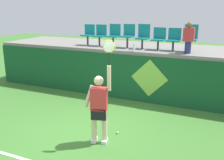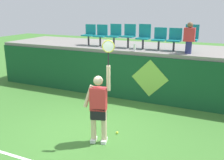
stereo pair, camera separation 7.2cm
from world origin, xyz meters
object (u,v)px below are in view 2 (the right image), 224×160
stadium_chair_2 (115,34)px  stadium_chair_6 (175,38)px  tennis_ball (117,133)px  stadium_chair_1 (101,34)px  stadium_chair_4 (144,36)px  stadium_chair_7 (191,37)px  tennis_player (99,106)px  stadium_chair_5 (159,38)px  water_bottle (135,48)px  stadium_chair_0 (89,33)px  stadium_chair_3 (129,34)px  spectator_0 (189,38)px

stadium_chair_2 → stadium_chair_6: size_ratio=1.10×
tennis_ball → stadium_chair_1: (-2.17, 3.39, 2.13)m
stadium_chair_4 → stadium_chair_7: 1.64m
tennis_player → stadium_chair_5: 4.13m
tennis_player → stadium_chair_6: size_ratio=3.27×
stadium_chair_6 → stadium_chair_5: bearing=180.0°
stadium_chair_2 → stadium_chair_4: stadium_chair_4 is taller
stadium_chair_4 → stadium_chair_2: bearing=-179.7°
water_bottle → stadium_chair_0: size_ratio=0.31×
stadium_chair_3 → stadium_chair_4: size_ratio=0.98×
stadium_chair_7 → stadium_chair_6: bearing=-179.2°
stadium_chair_0 → stadium_chair_2: bearing=0.2°
water_bottle → stadium_chair_1: bearing=156.6°
tennis_player → stadium_chair_5: (0.35, 3.94, 1.20)m
stadium_chair_0 → stadium_chair_5: 2.80m
tennis_ball → water_bottle: (-0.54, 2.68, 1.81)m
water_bottle → stadium_chair_5: stadium_chair_5 is taller
stadium_chair_0 → stadium_chair_4: 2.23m
stadium_chair_6 → stadium_chair_1: bearing=180.0°
tennis_player → stadium_chair_7: size_ratio=2.78×
stadium_chair_1 → spectator_0: bearing=-7.0°
stadium_chair_5 → spectator_0: (1.07, -0.41, 0.10)m
stadium_chair_5 → spectator_0: 1.15m
stadium_chair_6 → tennis_ball: bearing=-100.8°
stadium_chair_3 → stadium_chair_1: bearing=180.0°
stadium_chair_3 → stadium_chair_4: stadium_chair_4 is taller
stadium_chair_2 → stadium_chair_7: size_ratio=0.94×
stadium_chair_1 → stadium_chair_4: size_ratio=0.93×
water_bottle → stadium_chair_2: bearing=146.2°
stadium_chair_6 → stadium_chair_7: 0.55m
water_bottle → stadium_chair_3: (-0.48, 0.70, 0.36)m
stadium_chair_2 → stadium_chair_7: bearing=0.1°
stadium_chair_2 → stadium_chair_6: (2.24, -0.00, -0.05)m
tennis_player → stadium_chair_1: (-1.94, 3.94, 1.23)m
stadium_chair_4 → stadium_chair_5: stadium_chair_4 is taller
stadium_chair_3 → stadium_chair_7: 2.21m
tennis_player → stadium_chair_4: size_ratio=2.88×
tennis_player → stadium_chair_0: 4.80m
tennis_ball → stadium_chair_3: size_ratio=0.08×
stadium_chair_4 → water_bottle: bearing=-96.7°
stadium_chair_7 → water_bottle: bearing=-157.6°
stadium_chair_5 → spectator_0: spectator_0 is taller
stadium_chair_2 → stadium_chair_3: 0.57m
stadium_chair_6 → stadium_chair_7: stadium_chair_7 is taller
tennis_ball → stadium_chair_7: bearing=70.7°
stadium_chair_4 → stadium_chair_1: bearing=-179.8°
stadium_chair_5 → water_bottle: bearing=-133.1°
tennis_ball → stadium_chair_0: bearing=128.4°
stadium_chair_5 → spectator_0: size_ratio=0.76×
stadium_chair_1 → stadium_chair_4: 1.71m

